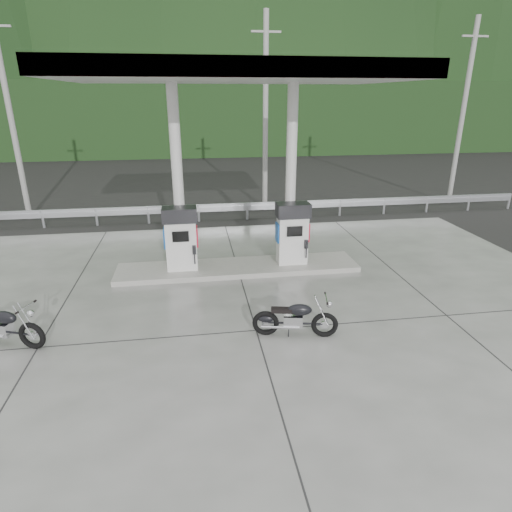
{
  "coord_description": "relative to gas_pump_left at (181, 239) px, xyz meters",
  "views": [
    {
      "loc": [
        -1.24,
        -9.07,
        4.82
      ],
      "look_at": [
        0.3,
        1.0,
        1.0
      ],
      "focal_mm": 30.0,
      "sensor_mm": 36.0,
      "label": 1
    }
  ],
  "objects": [
    {
      "name": "ground",
      "position": [
        1.6,
        -2.5,
        -1.07
      ],
      "size": [
        160.0,
        160.0,
        0.0
      ],
      "primitive_type": "plane",
      "color": "black",
      "rests_on": "ground"
    },
    {
      "name": "forecourt_apron",
      "position": [
        1.6,
        -2.5,
        -1.06
      ],
      "size": [
        18.0,
        14.0,
        0.02
      ],
      "primitive_type": "cube",
      "color": "slate",
      "rests_on": "ground"
    },
    {
      "name": "pump_island",
      "position": [
        1.6,
        0.0,
        -0.98
      ],
      "size": [
        7.0,
        1.4,
        0.15
      ],
      "primitive_type": "cube",
      "color": "gray",
      "rests_on": "forecourt_apron"
    },
    {
      "name": "gas_pump_left",
      "position": [
        0.0,
        0.0,
        0.0
      ],
      "size": [
        0.95,
        0.55,
        1.8
      ],
      "primitive_type": null,
      "color": "silver",
      "rests_on": "pump_island"
    },
    {
      "name": "gas_pump_right",
      "position": [
        3.2,
        0.0,
        0.0
      ],
      "size": [
        0.95,
        0.55,
        1.8
      ],
      "primitive_type": null,
      "color": "silver",
      "rests_on": "pump_island"
    },
    {
      "name": "canopy_column_left",
      "position": [
        0.0,
        0.4,
        1.6
      ],
      "size": [
        0.3,
        0.3,
        5.0
      ],
      "primitive_type": "cylinder",
      "color": "silver",
      "rests_on": "pump_island"
    },
    {
      "name": "canopy_column_right",
      "position": [
        3.2,
        0.4,
        1.6
      ],
      "size": [
        0.3,
        0.3,
        5.0
      ],
      "primitive_type": "cylinder",
      "color": "silver",
      "rests_on": "pump_island"
    },
    {
      "name": "canopy_roof",
      "position": [
        1.6,
        0.0,
        4.3
      ],
      "size": [
        8.5,
        5.0,
        0.4
      ],
      "primitive_type": "cube",
      "color": "silver",
      "rests_on": "canopy_column_left"
    },
    {
      "name": "guardrail",
      "position": [
        1.6,
        5.5,
        -0.36
      ],
      "size": [
        26.0,
        0.16,
        1.42
      ],
      "primitive_type": null,
      "color": "#AFB1B7",
      "rests_on": "ground"
    },
    {
      "name": "road",
      "position": [
        1.6,
        9.0,
        -1.07
      ],
      "size": [
        60.0,
        7.0,
        0.01
      ],
      "primitive_type": "cube",
      "color": "black",
      "rests_on": "ground"
    },
    {
      "name": "utility_pole_a",
      "position": [
        -6.4,
        7.0,
        2.93
      ],
      "size": [
        0.22,
        0.22,
        8.0
      ],
      "primitive_type": "cylinder",
      "color": "gray",
      "rests_on": "ground"
    },
    {
      "name": "utility_pole_b",
      "position": [
        3.6,
        7.0,
        2.93
      ],
      "size": [
        0.22,
        0.22,
        8.0
      ],
      "primitive_type": "cylinder",
      "color": "gray",
      "rests_on": "ground"
    },
    {
      "name": "utility_pole_c",
      "position": [
        12.6,
        7.0,
        2.93
      ],
      "size": [
        0.22,
        0.22,
        8.0
      ],
      "primitive_type": "cylinder",
      "color": "gray",
      "rests_on": "ground"
    },
    {
      "name": "tree_band",
      "position": [
        1.6,
        27.5,
        1.93
      ],
      "size": [
        80.0,
        6.0,
        6.0
      ],
      "primitive_type": "cube",
      "color": "black",
      "rests_on": "ground"
    },
    {
      "name": "forested_hills",
      "position": [
        1.6,
        57.5,
        -1.07
      ],
      "size": [
        100.0,
        40.0,
        140.0
      ],
      "primitive_type": null,
      "color": "black",
      "rests_on": "ground"
    },
    {
      "name": "motorcycle_left",
      "position": [
        -3.57,
        -3.28,
        -0.63
      ],
      "size": [
        1.85,
        1.14,
        0.83
      ],
      "primitive_type": null,
      "rotation": [
        0.0,
        0.0,
        -0.36
      ],
      "color": "black",
      "rests_on": "forecourt_apron"
    },
    {
      "name": "motorcycle_right",
      "position": [
        2.38,
        -3.82,
        -0.65
      ],
      "size": [
        1.76,
        0.87,
        0.8
      ],
      "primitive_type": null,
      "rotation": [
        0.0,
        0.0,
        -0.21
      ],
      "color": "black",
      "rests_on": "forecourt_apron"
    }
  ]
}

